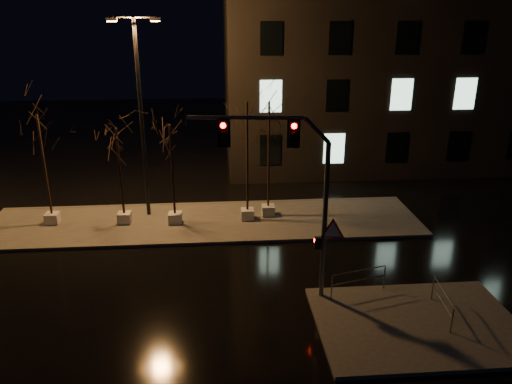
{
  "coord_description": "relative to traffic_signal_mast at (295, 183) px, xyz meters",
  "views": [
    {
      "loc": [
        0.72,
        -17.69,
        10.31
      ],
      "look_at": [
        2.37,
        2.83,
        2.8
      ],
      "focal_mm": 35.0,
      "sensor_mm": 36.0,
      "label": 1
    }
  ],
  "objects": [
    {
      "name": "ground",
      "position": [
        -3.4,
        1.38,
        -4.65
      ],
      "size": [
        90.0,
        90.0,
        0.0
      ],
      "primitive_type": "plane",
      "color": "black",
      "rests_on": "ground"
    },
    {
      "name": "guard_rail_b",
      "position": [
        5.06,
        -1.77,
        -3.86
      ],
      "size": [
        0.25,
        2.08,
        0.99
      ],
      "rotation": [
        0.0,
        0.0,
        1.47
      ],
      "color": "#56595E",
      "rests_on": "sidewalk_corner"
    },
    {
      "name": "median",
      "position": [
        -3.4,
        7.38,
        -4.57
      ],
      "size": [
        22.0,
        5.0,
        0.15
      ],
      "primitive_type": "cube",
      "color": "#4B4943",
      "rests_on": "ground"
    },
    {
      "name": "tree_4",
      "position": [
        -0.09,
        7.84,
        0.17
      ],
      "size": [
        1.8,
        1.8,
        6.15
      ],
      "color": "silver",
      "rests_on": "median"
    },
    {
      "name": "guard_rail_a",
      "position": [
        2.53,
        -0.12,
        -3.84
      ],
      "size": [
        2.25,
        0.64,
        1.0
      ],
      "rotation": [
        0.0,
        0.0,
        0.26
      ],
      "color": "#56595E",
      "rests_on": "sidewalk_corner"
    },
    {
      "name": "building",
      "position": [
        10.6,
        19.38,
        2.85
      ],
      "size": [
        25.0,
        12.0,
        15.0
      ],
      "primitive_type": "cube",
      "color": "black",
      "rests_on": "ground"
    },
    {
      "name": "traffic_signal_mast",
      "position": [
        0.0,
        0.0,
        0.0
      ],
      "size": [
        5.58,
        0.77,
        6.85
      ],
      "rotation": [
        0.0,
        0.0,
        -0.11
      ],
      "color": "#56595E",
      "rests_on": "sidewalk_corner"
    },
    {
      "name": "tree_2",
      "position": [
        -4.89,
        7.2,
        -0.53
      ],
      "size": [
        1.8,
        1.8,
        5.22
      ],
      "color": "silver",
      "rests_on": "median"
    },
    {
      "name": "tree_3",
      "position": [
        -1.2,
        7.4,
        0.23
      ],
      "size": [
        1.8,
        1.8,
        6.23
      ],
      "color": "silver",
      "rests_on": "median"
    },
    {
      "name": "tree_1",
      "position": [
        -7.45,
        7.44,
        -0.68
      ],
      "size": [
        1.8,
        1.8,
        5.04
      ],
      "color": "silver",
      "rests_on": "median"
    },
    {
      "name": "tree_0",
      "position": [
        -11.08,
        7.66,
        -0.16
      ],
      "size": [
        1.8,
        1.8,
        5.72
      ],
      "color": "silver",
      "rests_on": "median"
    },
    {
      "name": "sidewalk_corner",
      "position": [
        4.1,
        -2.12,
        -4.57
      ],
      "size": [
        7.0,
        5.0,
        0.15
      ],
      "primitive_type": "cube",
      "color": "#4B4943",
      "rests_on": "ground"
    },
    {
      "name": "streetlight_main",
      "position": [
        -6.37,
        8.5,
        1.23
      ],
      "size": [
        2.48,
        0.35,
        9.92
      ],
      "rotation": [
        0.0,
        0.0,
        0.03
      ],
      "color": "black",
      "rests_on": "median"
    }
  ]
}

